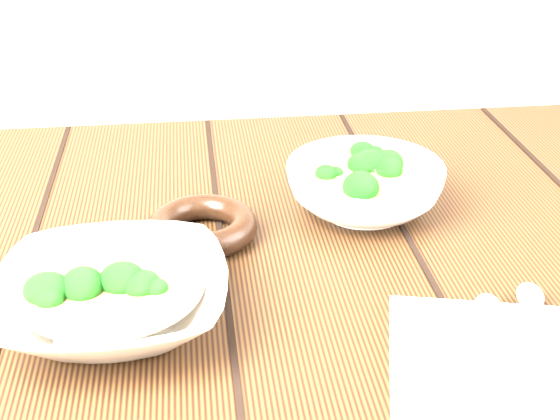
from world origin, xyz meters
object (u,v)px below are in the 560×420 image
Objects in this scene: table at (245,352)px; soup_bowl_front at (113,297)px; napkin at (509,362)px; soup_bowl_back at (365,186)px; trivet at (203,226)px.

soup_bowl_front reaches higher than table.
soup_bowl_front is 0.34m from napkin.
soup_bowl_back reaches higher than trivet.
soup_bowl_back is 1.19× the size of napkin.
table is 0.23m from soup_bowl_back.
table is 5.19× the size of soup_bowl_back.
napkin is (0.06, -0.29, -0.03)m from soup_bowl_back.
table is 0.21m from soup_bowl_front.
soup_bowl_front reaches higher than napkin.
soup_bowl_back is at bearing 114.99° from napkin.
table is 6.19× the size of napkin.
napkin is (0.33, -0.10, -0.02)m from soup_bowl_front.
soup_bowl_back is 0.19m from trivet.
napkin is at bearing -44.40° from table.
soup_bowl_front is 1.75× the size of trivet.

